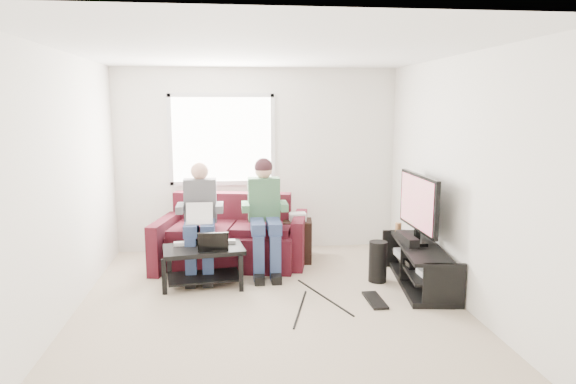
{
  "coord_description": "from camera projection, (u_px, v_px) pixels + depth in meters",
  "views": [
    {
      "loc": [
        -0.39,
        -5.08,
        2.08
      ],
      "look_at": [
        0.25,
        0.6,
        1.11
      ],
      "focal_mm": 32.0,
      "sensor_mm": 36.0,
      "label": 1
    }
  ],
  "objects": [
    {
      "name": "soundbar",
      "position": [
        407.0,
        239.0,
        6.0
      ],
      "size": [
        0.12,
        0.5,
        0.1
      ],
      "primitive_type": "cube",
      "color": "black",
      "rests_on": "tv_stand"
    },
    {
      "name": "controller_c",
      "position": [
        229.0,
        242.0,
        6.11
      ],
      "size": [
        0.15,
        0.1,
        0.04
      ],
      "primitive_type": "cube",
      "rotation": [
        0.0,
        0.0,
        0.06
      ],
      "color": "gray",
      "rests_on": "coffee_table"
    },
    {
      "name": "console_black",
      "position": [
        421.0,
        262.0,
        5.9
      ],
      "size": [
        0.38,
        0.3,
        0.07
      ],
      "primitive_type": "cube",
      "color": "black",
      "rests_on": "tv_stand"
    },
    {
      "name": "floor",
      "position": [
        271.0,
        306.0,
        5.37
      ],
      "size": [
        4.5,
        4.5,
        0.0
      ],
      "primitive_type": "plane",
      "color": "#BDAD93",
      "rests_on": "ground"
    },
    {
      "name": "console_white",
      "position": [
        433.0,
        272.0,
        5.56
      ],
      "size": [
        0.3,
        0.22,
        0.06
      ],
      "primitive_type": "cube",
      "color": "silver",
      "rests_on": "tv_stand"
    },
    {
      "name": "coffee_table",
      "position": [
        204.0,
        257.0,
        5.95
      ],
      "size": [
        0.98,
        0.68,
        0.46
      ],
      "color": "black",
      "rests_on": "floor"
    },
    {
      "name": "person_right",
      "position": [
        265.0,
        207.0,
        6.41
      ],
      "size": [
        0.4,
        0.71,
        1.42
      ],
      "color": "navy",
      "rests_on": "sofa"
    },
    {
      "name": "ceiling",
      "position": [
        269.0,
        50.0,
        4.93
      ],
      "size": [
        4.5,
        4.5,
        0.0
      ],
      "primitive_type": "plane",
      "rotation": [
        3.14,
        0.0,
        0.0
      ],
      "color": "white",
      "rests_on": "wall_back"
    },
    {
      "name": "subwoofer",
      "position": [
        378.0,
        262.0,
        6.09
      ],
      "size": [
        0.21,
        0.21,
        0.49
      ],
      "primitive_type": "cylinder",
      "color": "black",
      "rests_on": "floor"
    },
    {
      "name": "wall_back",
      "position": [
        258.0,
        160.0,
        7.35
      ],
      "size": [
        4.5,
        0.0,
        4.5
      ],
      "primitive_type": "plane",
      "rotation": [
        1.57,
        0.0,
        0.0
      ],
      "color": "white",
      "rests_on": "floor"
    },
    {
      "name": "wall_front",
      "position": [
        301.0,
        243.0,
        2.94
      ],
      "size": [
        4.5,
        0.0,
        4.5
      ],
      "primitive_type": "plane",
      "rotation": [
        -1.57,
        0.0,
        0.0
      ],
      "color": "white",
      "rests_on": "floor"
    },
    {
      "name": "tv",
      "position": [
        418.0,
        204.0,
        5.94
      ],
      "size": [
        0.12,
        1.1,
        0.81
      ],
      "color": "black",
      "rests_on": "tv_stand"
    },
    {
      "name": "tv_stand",
      "position": [
        419.0,
        267.0,
        5.97
      ],
      "size": [
        0.63,
        1.52,
        0.49
      ],
      "color": "black",
      "rests_on": "floor"
    },
    {
      "name": "controller_a",
      "position": [
        180.0,
        244.0,
        6.01
      ],
      "size": [
        0.15,
        0.1,
        0.04
      ],
      "primitive_type": "cube",
      "rotation": [
        0.0,
        0.0,
        0.07
      ],
      "color": "silver",
      "rests_on": "coffee_table"
    },
    {
      "name": "laptop_black",
      "position": [
        213.0,
        239.0,
        5.85
      ],
      "size": [
        0.37,
        0.28,
        0.24
      ],
      "primitive_type": null,
      "rotation": [
        0.0,
        0.0,
        0.12
      ],
      "color": "black",
      "rests_on": "coffee_table"
    },
    {
      "name": "laptop_silver",
      "position": [
        199.0,
        218.0,
        6.14
      ],
      "size": [
        0.38,
        0.32,
        0.24
      ],
      "primitive_type": null,
      "rotation": [
        0.0,
        0.0,
        -0.37
      ],
      "color": "silver",
      "rests_on": "person_left"
    },
    {
      "name": "person_left",
      "position": [
        200.0,
        214.0,
        6.31
      ],
      "size": [
        0.4,
        0.71,
        1.38
      ],
      "color": "navy",
      "rests_on": "sofa"
    },
    {
      "name": "end_table",
      "position": [
        297.0,
        239.0,
        6.89
      ],
      "size": [
        0.38,
        0.38,
        0.66
      ],
      "color": "black",
      "rests_on": "floor"
    },
    {
      "name": "console_grey",
      "position": [
        410.0,
        253.0,
        6.25
      ],
      "size": [
        0.34,
        0.26,
        0.08
      ],
      "primitive_type": "cube",
      "color": "gray",
      "rests_on": "tv_stand"
    },
    {
      "name": "sofa",
      "position": [
        233.0,
        239.0,
        6.77
      ],
      "size": [
        2.11,
        1.23,
        0.9
      ],
      "color": "#46111F",
      "rests_on": "floor"
    },
    {
      "name": "drink_cup",
      "position": [
        398.0,
        227.0,
        6.52
      ],
      "size": [
        0.08,
        0.08,
        0.12
      ],
      "primitive_type": "cylinder",
      "color": "#A26F45",
      "rests_on": "tv_stand"
    },
    {
      "name": "wall_left",
      "position": [
        63.0,
        187.0,
        4.93
      ],
      "size": [
        0.0,
        4.5,
        4.5
      ],
      "primitive_type": "plane",
      "rotation": [
        1.57,
        0.0,
        1.57
      ],
      "color": "white",
      "rests_on": "floor"
    },
    {
      "name": "window",
      "position": [
        222.0,
        140.0,
        7.23
      ],
      "size": [
        1.48,
        0.04,
        1.28
      ],
      "color": "white",
      "rests_on": "wall_back"
    },
    {
      "name": "keyboard_floor",
      "position": [
        375.0,
        300.0,
        5.5
      ],
      "size": [
        0.17,
        0.49,
        0.03
      ],
      "primitive_type": "cube",
      "rotation": [
        0.0,
        0.0,
        0.01
      ],
      "color": "black",
      "rests_on": "floor"
    },
    {
      "name": "wall_right",
      "position": [
        460.0,
        181.0,
        5.37
      ],
      "size": [
        0.0,
        4.5,
        4.5
      ],
      "primitive_type": "plane",
      "rotation": [
        1.57,
        0.0,
        -1.57
      ],
      "color": "white",
      "rests_on": "floor"
    },
    {
      "name": "controller_b",
      "position": [
        196.0,
        242.0,
        6.09
      ],
      "size": [
        0.16,
        0.12,
        0.04
      ],
      "primitive_type": "cube",
      "rotation": [
        0.0,
        0.0,
        0.22
      ],
      "color": "black",
      "rests_on": "coffee_table"
    }
  ]
}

